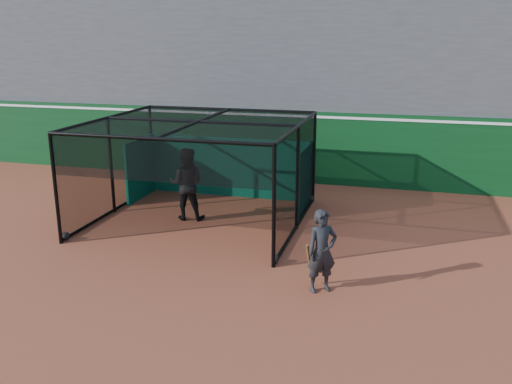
# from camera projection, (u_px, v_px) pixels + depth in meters

# --- Properties ---
(ground) EXTENTS (120.00, 120.00, 0.00)m
(ground) POSITION_uv_depth(u_px,v_px,m) (189.00, 276.00, 11.67)
(ground) COLOR brown
(ground) RESTS_ON ground
(outfield_wall) EXTENTS (50.00, 0.50, 2.50)m
(outfield_wall) POSITION_uv_depth(u_px,v_px,m) (279.00, 144.00, 19.20)
(outfield_wall) COLOR #0A3A16
(outfield_wall) RESTS_ON ground
(grandstand) EXTENTS (50.00, 7.85, 8.95)m
(grandstand) POSITION_uv_depth(u_px,v_px,m) (301.00, 49.00, 21.81)
(grandstand) COLOR #4C4C4F
(grandstand) RESTS_ON ground
(batting_cage) EXTENTS (5.54, 5.35, 2.78)m
(batting_cage) POSITION_uv_depth(u_px,v_px,m) (200.00, 172.00, 14.88)
(batting_cage) COLOR black
(batting_cage) RESTS_ON ground
(batter) EXTENTS (1.10, 0.92, 2.04)m
(batter) POSITION_uv_depth(u_px,v_px,m) (187.00, 184.00, 15.08)
(batter) COLOR black
(batter) RESTS_ON ground
(on_deck_player) EXTENTS (0.74, 0.68, 1.71)m
(on_deck_player) POSITION_uv_depth(u_px,v_px,m) (322.00, 251.00, 10.77)
(on_deck_player) COLOR black
(on_deck_player) RESTS_ON ground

